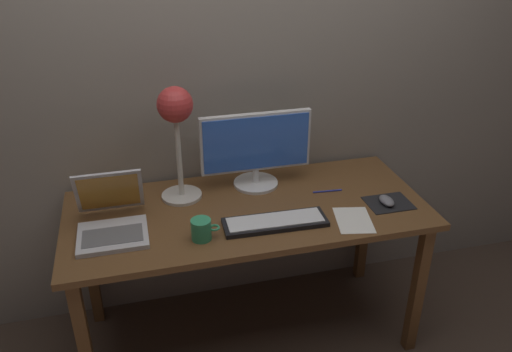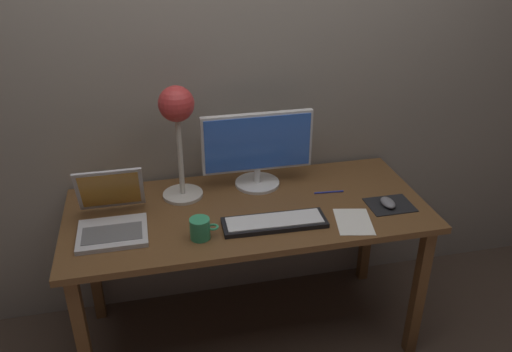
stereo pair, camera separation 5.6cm
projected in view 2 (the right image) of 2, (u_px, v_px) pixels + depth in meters
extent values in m
plane|color=#47382D|center=(249.00, 331.00, 2.64)|extent=(4.80, 4.80, 0.00)
cube|color=gray|center=(229.00, 60.00, 2.39)|extent=(4.80, 0.06, 2.60)
cube|color=brown|center=(248.00, 210.00, 2.31)|extent=(1.60, 0.70, 0.03)
cube|color=brown|center=(84.00, 346.00, 2.08)|extent=(0.05, 0.05, 0.71)
cube|color=brown|center=(418.00, 293.00, 2.37)|extent=(0.05, 0.05, 0.71)
cube|color=brown|center=(92.00, 261.00, 2.59)|extent=(0.05, 0.05, 0.71)
cube|color=brown|center=(367.00, 226.00, 2.87)|extent=(0.05, 0.05, 0.71)
cylinder|color=silver|center=(257.00, 183.00, 2.49)|extent=(0.21, 0.21, 0.01)
cylinder|color=silver|center=(257.00, 175.00, 2.47)|extent=(0.03, 0.03, 0.07)
cube|color=silver|center=(257.00, 142.00, 2.39)|extent=(0.52, 0.03, 0.28)
cube|color=blue|center=(258.00, 143.00, 2.38)|extent=(0.50, 0.00, 0.26)
cube|color=black|center=(274.00, 223.00, 2.17)|extent=(0.44, 0.15, 0.02)
cube|color=silver|center=(274.00, 220.00, 2.16)|extent=(0.41, 0.12, 0.01)
cube|color=silver|center=(113.00, 233.00, 2.10)|extent=(0.28, 0.23, 0.02)
cube|color=slate|center=(112.00, 233.00, 2.08)|extent=(0.24, 0.13, 0.00)
cube|color=silver|center=(110.00, 189.00, 2.19)|extent=(0.28, 0.10, 0.22)
cube|color=gold|center=(110.00, 189.00, 2.19)|extent=(0.25, 0.09, 0.19)
cylinder|color=beige|center=(183.00, 194.00, 2.39)|extent=(0.18, 0.18, 0.01)
cylinder|color=silver|center=(180.00, 153.00, 2.29)|extent=(0.02, 0.02, 0.40)
sphere|color=#BF3333|center=(176.00, 104.00, 2.19)|extent=(0.16, 0.16, 0.16)
sphere|color=#FFEAB2|center=(177.00, 113.00, 2.20)|extent=(0.05, 0.05, 0.05)
cube|color=black|center=(390.00, 205.00, 2.32)|extent=(0.20, 0.16, 0.00)
ellipsoid|color=slate|center=(388.00, 203.00, 2.30)|extent=(0.06, 0.10, 0.03)
cylinder|color=#339966|center=(200.00, 229.00, 2.07)|extent=(0.08, 0.08, 0.09)
torus|color=#339966|center=(213.00, 227.00, 2.08)|extent=(0.05, 0.05, 0.01)
cube|color=white|center=(354.00, 222.00, 2.19)|extent=(0.19, 0.24, 0.00)
cylinder|color=#2633A5|center=(329.00, 192.00, 2.42)|extent=(0.14, 0.02, 0.01)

